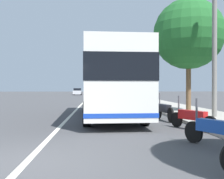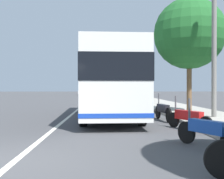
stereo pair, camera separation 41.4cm
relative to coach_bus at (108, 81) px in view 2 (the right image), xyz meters
name	(u,v)px [view 2 (the right image)]	position (x,y,z in m)	size (l,w,h in m)	color
ground_plane	(13,162)	(-8.54, 2.11, -1.92)	(220.00, 220.00, 0.00)	#424244
sidewalk_curb	(193,113)	(1.46, -4.96, -1.85)	(110.00, 3.60, 0.14)	#9E998E
lane_divider_line	(71,115)	(1.46, 2.11, -1.92)	(110.00, 0.16, 0.01)	silver
coach_bus	(108,81)	(0.00, 0.00, 0.00)	(10.21, 2.97, 3.44)	silver
motorcycle_by_tree	(207,130)	(-7.35, -2.40, -1.46)	(1.88, 1.02, 1.25)	black
motorcycle_mid_row	(188,118)	(-4.38, -2.85, -1.46)	(2.07, 1.05, 1.24)	black
motorcycle_far_end	(163,110)	(-1.42, -2.55, -1.43)	(2.31, 0.36, 1.28)	black
car_side_street	(114,97)	(11.18, -0.70, -1.19)	(4.27, 1.97, 1.54)	black
car_far_distant	(105,93)	(27.61, 0.10, -1.22)	(4.06, 1.90, 1.51)	#2D7238
car_behind_bus	(83,92)	(45.62, 4.93, -1.23)	(4.23, 1.77, 1.47)	silver
roadside_tree_mid_block	(189,34)	(1.80, -4.82, 2.83)	(4.20, 4.20, 6.86)	brown
utility_pole	(214,55)	(-1.15, -5.11, 1.23)	(0.24, 0.24, 6.30)	slate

